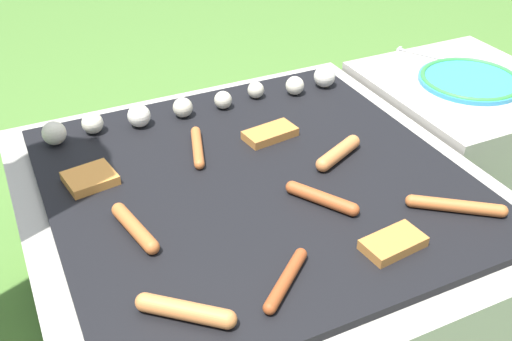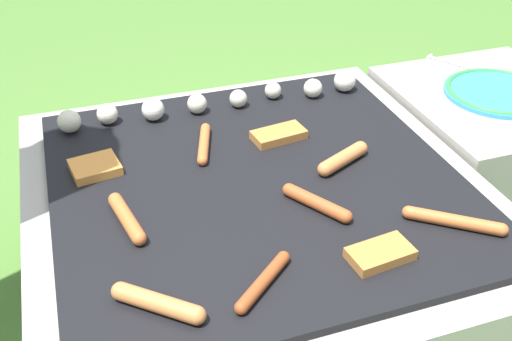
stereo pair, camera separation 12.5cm
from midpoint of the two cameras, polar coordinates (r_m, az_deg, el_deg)
ground_plane at (r=1.52m, az=-2.42°, el=-12.95°), size 14.00×14.00×0.00m
grill at (r=1.38m, az=-2.61°, el=-7.52°), size 0.95×0.95×0.39m
side_ledge at (r=1.83m, az=16.60°, el=2.56°), size 0.48×0.52×0.39m
sausage_front_left at (r=1.18m, az=3.28°, el=-2.76°), size 0.10×0.14×0.03m
sausage_mid_left at (r=1.32m, az=5.18°, el=1.60°), size 0.14×0.08×0.03m
sausage_back_right at (r=1.14m, az=-14.57°, el=-5.43°), size 0.05×0.16×0.03m
sausage_front_right at (r=1.01m, az=-0.70°, el=-10.51°), size 0.13×0.11×0.02m
sausage_mid_right at (r=1.21m, az=15.75°, el=-3.37°), size 0.16×0.13×0.03m
sausage_front_center at (r=0.97m, az=-10.51°, el=-13.15°), size 0.14×0.12×0.03m
sausage_back_center at (r=1.35m, az=-8.24°, el=2.13°), size 0.07×0.16×0.02m
bread_slice_center at (r=1.10m, az=9.77°, el=-6.96°), size 0.12×0.08×0.02m
bread_slice_right at (r=1.31m, az=-18.19°, el=-0.80°), size 0.11×0.10×0.02m
bread_slice_left at (r=1.39m, az=-1.22°, el=3.46°), size 0.13×0.08×0.02m
mushroom_row at (r=1.51m, az=-7.98°, el=6.27°), size 0.77×0.08×0.06m
plate_colorful at (r=1.73m, az=17.80°, el=8.17°), size 0.28×0.28×0.02m
fork_utensil at (r=1.87m, az=13.89°, el=10.60°), size 0.11×0.17×0.01m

